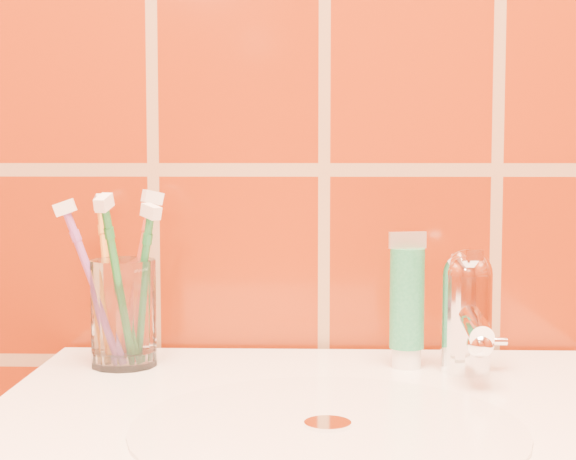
{
  "coord_description": "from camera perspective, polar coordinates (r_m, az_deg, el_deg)",
  "views": [
    {
      "loc": [
        -0.01,
        0.26,
        1.06
      ],
      "look_at": [
        -0.04,
        1.08,
        0.99
      ],
      "focal_mm": 55.0,
      "sensor_mm": 36.0,
      "label": 1
    }
  ],
  "objects": [
    {
      "name": "toothpaste_tube",
      "position": [
        0.87,
        7.7,
        -4.78
      ],
      "size": [
        0.04,
        0.03,
        0.13
      ],
      "rotation": [
        0.0,
        0.0,
        0.27
      ],
      "color": "white",
      "rests_on": "pedestal_sink"
    },
    {
      "name": "toothbrush_0",
      "position": [
        0.89,
        -9.75,
        -3.04
      ],
      "size": [
        0.1,
        0.09,
        0.18
      ],
      "primitive_type": null,
      "rotation": [
        0.22,
        0.0,
        2.16
      ],
      "color": "#AF3B25",
      "rests_on": "glass_tumbler"
    },
    {
      "name": "toothbrush_1",
      "position": [
        0.87,
        -9.49,
        -3.61
      ],
      "size": [
        0.1,
        0.09,
        0.17
      ],
      "primitive_type": null,
      "rotation": [
        0.23,
        0.0,
        0.86
      ],
      "color": "#1F7439",
      "rests_on": "glass_tumbler"
    },
    {
      "name": "glass_tumbler",
      "position": [
        0.88,
        -10.6,
        -5.29
      ],
      "size": [
        0.07,
        0.07,
        0.11
      ],
      "primitive_type": "cylinder",
      "rotation": [
        0.0,
        0.0,
        -0.17
      ],
      "color": "white",
      "rests_on": "pedestal_sink"
    },
    {
      "name": "toothbrush_3",
      "position": [
        0.91,
        -11.59,
        -3.15
      ],
      "size": [
        0.1,
        0.14,
        0.19
      ],
      "primitive_type": null,
      "rotation": [
        0.38,
        0.0,
        -2.7
      ],
      "color": "#C57922",
      "rests_on": "glass_tumbler"
    },
    {
      "name": "toothbrush_2",
      "position": [
        0.87,
        -12.41,
        -3.52
      ],
      "size": [
        0.09,
        0.09,
        0.17
      ],
      "primitive_type": null,
      "rotation": [
        0.34,
        0.0,
        -1.45
      ],
      "color": "#8E4CA3",
      "rests_on": "glass_tumbler"
    },
    {
      "name": "toothbrush_4",
      "position": [
        0.85,
        -10.9,
        -3.48
      ],
      "size": [
        0.07,
        0.13,
        0.19
      ],
      "primitive_type": null,
      "rotation": [
        0.32,
        0.0,
        -0.25
      ],
      "color": "#1F7531",
      "rests_on": "glass_tumbler"
    },
    {
      "name": "faucet",
      "position": [
        0.86,
        11.52,
        -4.89
      ],
      "size": [
        0.05,
        0.11,
        0.12
      ],
      "color": "white",
      "rests_on": "pedestal_sink"
    }
  ]
}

